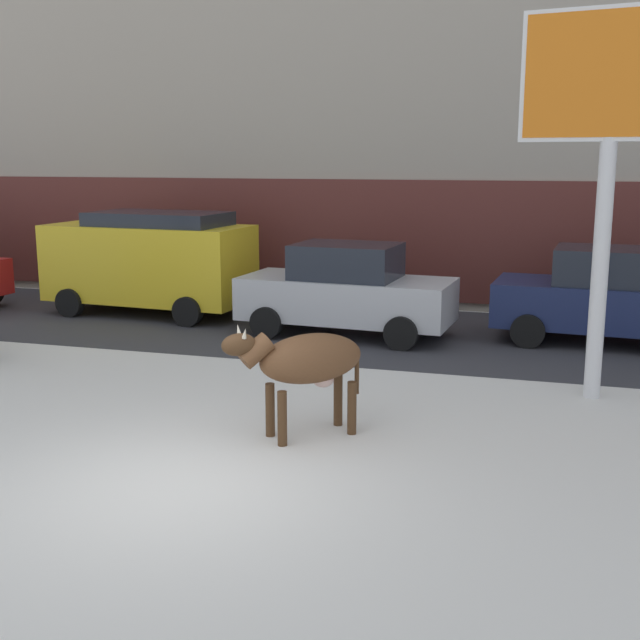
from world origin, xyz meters
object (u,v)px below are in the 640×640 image
object	(u,v)px
cow_brown	(306,361)
billboard	(612,99)
car_silver_sedan	(347,290)
car_navy_sedan	(608,297)
car_yellow_van	(150,260)

from	to	relation	value
cow_brown	billboard	size ratio (longest dim) A/B	0.30
car_silver_sedan	car_navy_sedan	bearing A→B (deg)	7.60
car_yellow_van	billboard	bearing A→B (deg)	-23.09
billboard	car_yellow_van	world-z (taller)	billboard
cow_brown	car_silver_sedan	bearing A→B (deg)	99.59
car_yellow_van	car_navy_sedan	world-z (taller)	car_yellow_van
cow_brown	car_navy_sedan	world-z (taller)	car_navy_sedan
car_yellow_van	car_silver_sedan	size ratio (longest dim) A/B	1.09
cow_brown	billboard	bearing A→B (deg)	38.17
car_silver_sedan	car_navy_sedan	size ratio (longest dim) A/B	1.00
cow_brown	car_silver_sedan	distance (m)	6.02
car_navy_sedan	car_silver_sedan	bearing A→B (deg)	-172.40
billboard	cow_brown	bearing A→B (deg)	-141.83
car_yellow_van	car_navy_sedan	bearing A→B (deg)	-1.42
billboard	car_navy_sedan	size ratio (longest dim) A/B	1.29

